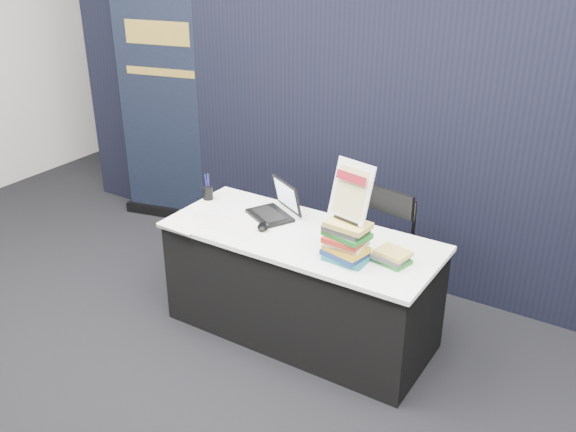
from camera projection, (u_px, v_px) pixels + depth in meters
The scene contains 15 objects.
floor at pixel (255, 375), 4.01m from camera, with size 8.00×8.00×0.00m, color black.
wall_back at pixel (483, 10), 6.32m from camera, with size 8.00×0.02×3.50m, color beige.
drape_partition at pixel (376, 125), 4.72m from camera, with size 6.00×0.08×2.40m, color black.
display_table at pixel (301, 284), 4.27m from camera, with size 1.80×0.75×0.75m.
laptop at pixel (273, 207), 4.36m from camera, with size 0.38×0.38×0.24m.
mouse at pixel (263, 227), 4.17m from camera, with size 0.08×0.12×0.04m, color black.
brochure_left at pixel (183, 224), 4.25m from camera, with size 0.29×0.21×0.00m, color white.
brochure_mid at pixel (241, 227), 4.20m from camera, with size 0.33×0.23×0.00m, color white.
brochure_right at pixel (210, 222), 4.28m from camera, with size 0.29×0.21×0.00m, color silver.
pen_cup at pixel (208, 193), 4.60m from camera, with size 0.07×0.07×0.10m, color black.
book_stack_tall at pixel (347, 241), 3.75m from camera, with size 0.25×0.21×0.26m.
book_stack_short at pixel (392, 257), 3.76m from camera, with size 0.20×0.17×0.08m.
info_sign at pixel (351, 192), 3.65m from camera, with size 0.28×0.16×0.36m.
pullup_banner at pixel (165, 117), 5.70m from camera, with size 0.93×0.30×2.20m.
stacking_chair at pixel (372, 256), 4.29m from camera, with size 0.50×0.50×0.96m.
Camera 1 is at (1.89, -2.59, 2.61)m, focal length 40.00 mm.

